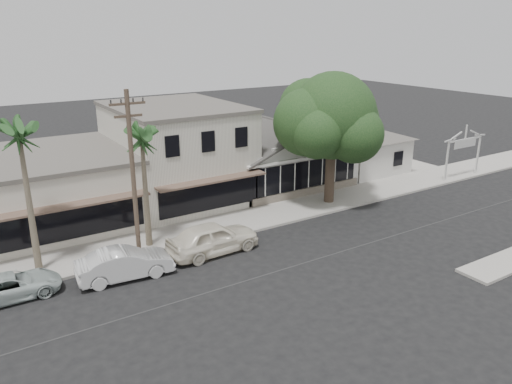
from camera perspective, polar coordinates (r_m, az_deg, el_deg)
ground at (r=27.78m, az=8.61°, el=-7.11°), size 140.00×140.00×0.00m
sidewalk_north at (r=29.35m, az=-12.36°, el=-5.74°), size 90.00×3.50×0.15m
corner_shop at (r=39.13m, az=2.36°, el=4.67°), size 10.40×8.60×5.10m
side_cottage at (r=43.81m, az=11.94°, el=4.26°), size 6.00×6.00×3.00m
arch_sign at (r=43.49m, az=22.77°, el=5.37°), size 4.12×0.12×3.95m
row_building_near at (r=36.05m, az=-9.10°, el=4.30°), size 8.00×10.00×6.50m
row_building_midnear at (r=33.94m, az=-23.00°, el=0.15°), size 10.00×10.00×4.20m
utility_pole at (r=26.08m, az=-13.89°, el=2.11°), size 1.80×0.24×9.00m
car_0 at (r=27.44m, az=-4.97°, el=-5.26°), size 5.26×2.29×1.76m
car_1 at (r=25.60m, az=-14.75°, el=-7.93°), size 4.79×2.06×1.53m
car_2 at (r=25.69m, az=-26.13°, el=-9.63°), size 4.32×2.00×1.20m
shade_tree at (r=34.30m, az=8.36°, el=8.36°), size 8.24×7.45×9.14m
palm_east at (r=27.09m, az=-12.94°, el=6.09°), size 3.18×3.18×7.41m
palm_mid at (r=25.67m, az=-25.47°, el=5.88°), size 2.68×2.68×8.25m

